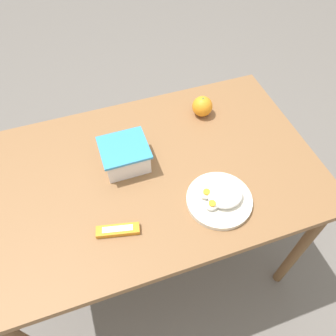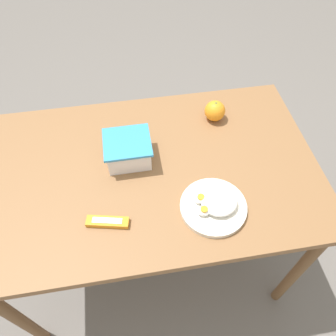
# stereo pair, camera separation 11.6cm
# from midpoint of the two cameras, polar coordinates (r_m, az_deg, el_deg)

# --- Properties ---
(ground_plane) EXTENTS (10.00, 10.00, 0.00)m
(ground_plane) POSITION_cam_midpoint_polar(r_m,az_deg,el_deg) (1.87, -0.44, -14.60)
(ground_plane) COLOR #66605B
(table) EXTENTS (1.25, 0.77, 0.77)m
(table) POSITION_cam_midpoint_polar(r_m,az_deg,el_deg) (1.26, -0.63, -2.45)
(table) COLOR brown
(table) RESTS_ON ground_plane
(food_container) EXTENTS (0.17, 0.16, 0.10)m
(food_container) POSITION_cam_midpoint_polar(r_m,az_deg,el_deg) (1.20, -4.20, 2.80)
(food_container) COLOR white
(food_container) RESTS_ON table
(orange_fruit) EXTENTS (0.08, 0.08, 0.08)m
(orange_fruit) POSITION_cam_midpoint_polar(r_m,az_deg,el_deg) (1.36, 10.62, 9.62)
(orange_fruit) COLOR orange
(orange_fruit) RESTS_ON table
(rice_plate) EXTENTS (0.22, 0.22, 0.06)m
(rice_plate) POSITION_cam_midpoint_polar(r_m,az_deg,el_deg) (1.11, 11.13, -6.56)
(rice_plate) COLOR silver
(rice_plate) RESTS_ON table
(candy_bar) EXTENTS (0.14, 0.07, 0.02)m
(candy_bar) POSITION_cam_midpoint_polar(r_m,az_deg,el_deg) (1.08, -7.44, -9.52)
(candy_bar) COLOR orange
(candy_bar) RESTS_ON table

